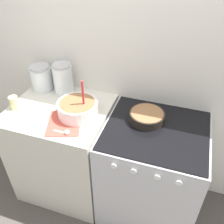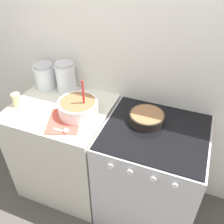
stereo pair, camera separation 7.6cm
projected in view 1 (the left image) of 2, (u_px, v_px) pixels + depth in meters
name	position (u px, v px, depth m)	size (l,w,h in m)	color
ground_plane	(94.00, 224.00, 2.13)	(12.00, 12.00, 0.00)	#4C4742
wall_back	(120.00, 61.00, 1.92)	(4.53, 0.05, 2.40)	white
countertop_cabinet	(65.00, 150.00, 2.20)	(0.76, 0.66, 0.91)	silver
stove	(151.00, 172.00, 2.01)	(0.74, 0.68, 0.91)	silver
mixing_bowl	(78.00, 108.00, 1.82)	(0.30, 0.30, 0.30)	white
baking_pan	(147.00, 116.00, 1.79)	(0.25, 0.25, 0.07)	black
storage_jar_left	(42.00, 79.00, 2.10)	(0.18, 0.18, 0.21)	silver
storage_jar_middle	(64.00, 81.00, 2.04)	(0.16, 0.16, 0.26)	silver
tin_can	(14.00, 103.00, 1.90)	(0.07, 0.07, 0.10)	beige
recipe_page	(64.00, 123.00, 1.78)	(0.32, 0.35, 0.01)	#CC4C3F
measuring_spoon	(65.00, 132.00, 1.68)	(0.12, 0.04, 0.04)	white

